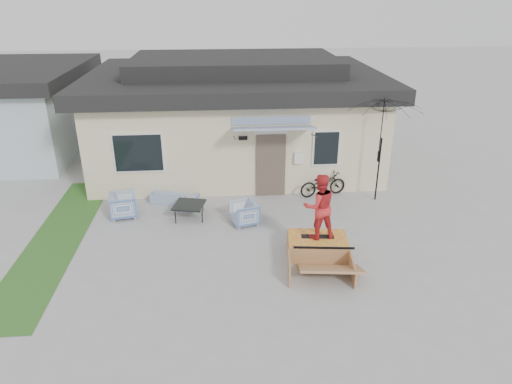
{
  "coord_description": "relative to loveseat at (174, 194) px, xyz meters",
  "views": [
    {
      "loc": [
        -0.62,
        -9.65,
        6.36
      ],
      "look_at": [
        0.3,
        1.8,
        1.3
      ],
      "focal_mm": 32.61,
      "sensor_mm": 36.0,
      "label": 1
    }
  ],
  "objects": [
    {
      "name": "patio_umbrella",
      "position": [
        6.52,
        -0.27,
        1.45
      ],
      "size": [
        2.92,
        2.83,
        2.2
      ],
      "color": "black",
      "rests_on": "ground"
    },
    {
      "name": "skate_ramp",
      "position": [
        3.92,
        -3.53,
        -0.05
      ],
      "size": [
        1.72,
        2.16,
        0.5
      ],
      "primitive_type": null,
      "rotation": [
        0.0,
        0.0,
        -0.11
      ],
      "color": "#9E6F45",
      "rests_on": "ground"
    },
    {
      "name": "skateboard",
      "position": [
        3.93,
        -3.48,
        0.23
      ],
      "size": [
        0.85,
        0.3,
        0.05
      ],
      "primitive_type": "cube",
      "rotation": [
        0.0,
        0.0,
        -0.11
      ],
      "color": "black",
      "rests_on": "skate_ramp"
    },
    {
      "name": "grass_strip",
      "position": [
        -3.06,
        -2.11,
        -0.29
      ],
      "size": [
        1.4,
        8.0,
        0.01
      ],
      "primitive_type": "cube",
      "color": "#295921",
      "rests_on": "ground"
    },
    {
      "name": "coffee_table",
      "position": [
        0.53,
        -1.08,
        -0.08
      ],
      "size": [
        1.04,
        1.04,
        0.43
      ],
      "primitive_type": "cube",
      "rotation": [
        0.0,
        0.0,
        -0.22
      ],
      "color": "black",
      "rests_on": "ground"
    },
    {
      "name": "house",
      "position": [
        2.14,
        3.88,
        1.65
      ],
      "size": [
        10.8,
        8.49,
        4.1
      ],
      "color": "beige",
      "rests_on": "ground"
    },
    {
      "name": "skater",
      "position": [
        3.93,
        -3.48,
        1.11
      ],
      "size": [
        0.91,
        0.75,
        1.71
      ],
      "primitive_type": "imported",
      "rotation": [
        0.0,
        0.0,
        3.27
      ],
      "color": "red",
      "rests_on": "skateboard"
    },
    {
      "name": "armchair_right",
      "position": [
        2.15,
        -1.62,
        0.08
      ],
      "size": [
        0.85,
        0.88,
        0.75
      ],
      "primitive_type": "imported",
      "rotation": [
        0.0,
        0.0,
        -1.3
      ],
      "color": "#43639F",
      "rests_on": "ground"
    },
    {
      "name": "ground",
      "position": [
        2.14,
        -4.11,
        -0.3
      ],
      "size": [
        90.0,
        90.0,
        0.0
      ],
      "primitive_type": "plane",
      "color": "#999999",
      "rests_on": "ground"
    },
    {
      "name": "armchair_left",
      "position": [
        -1.44,
        -0.86,
        0.11
      ],
      "size": [
        0.86,
        0.9,
        0.81
      ],
      "primitive_type": "imported",
      "rotation": [
        0.0,
        0.0,
        1.75
      ],
      "color": "#43639F",
      "rests_on": "ground"
    },
    {
      "name": "bicycle",
      "position": [
        4.86,
        0.18,
        0.22
      ],
      "size": [
        1.69,
        0.92,
        1.03
      ],
      "primitive_type": "imported",
      "rotation": [
        0.0,
        0.0,
        1.81
      ],
      "color": "black",
      "rests_on": "ground"
    },
    {
      "name": "loveseat",
      "position": [
        0.0,
        0.0,
        0.0
      ],
      "size": [
        1.58,
        0.9,
        0.59
      ],
      "primitive_type": "imported",
      "rotation": [
        0.0,
        0.0,
        2.82
      ],
      "color": "#43639F",
      "rests_on": "ground"
    }
  ]
}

